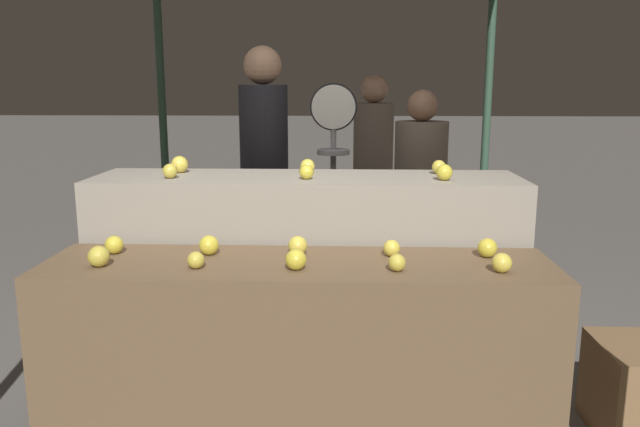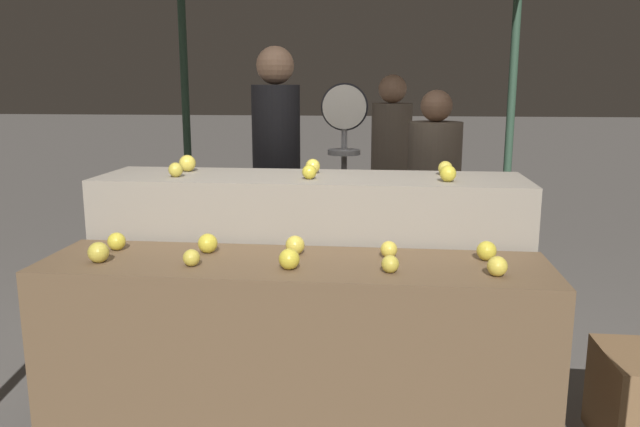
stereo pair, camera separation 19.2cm
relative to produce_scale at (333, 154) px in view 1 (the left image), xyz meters
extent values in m
cylinder|color=#33513D|center=(-1.56, 1.74, 0.24)|extent=(0.07, 0.07, 2.80)
cylinder|color=#33513D|center=(1.31, 1.74, 0.24)|extent=(0.07, 0.07, 2.80)
cube|color=brown|center=(-0.12, -1.29, -0.74)|extent=(2.17, 0.55, 0.84)
cube|color=gray|center=(-0.12, -0.69, -0.60)|extent=(2.17, 0.55, 1.12)
sphere|color=gold|center=(-0.94, -1.39, -0.28)|extent=(0.09, 0.09, 0.09)
sphere|color=gold|center=(-0.54, -1.40, -0.28)|extent=(0.07, 0.07, 0.07)
sphere|color=gold|center=(-0.13, -1.40, -0.28)|extent=(0.09, 0.09, 0.09)
sphere|color=gold|center=(0.28, -1.40, -0.28)|extent=(0.07, 0.07, 0.07)
sphere|color=yellow|center=(0.70, -1.40, -0.28)|extent=(0.08, 0.08, 0.08)
sphere|color=gold|center=(-0.95, -1.19, -0.28)|extent=(0.08, 0.08, 0.08)
sphere|color=gold|center=(-0.53, -1.19, -0.28)|extent=(0.09, 0.09, 0.09)
sphere|color=yellow|center=(-0.13, -1.17, -0.28)|extent=(0.09, 0.09, 0.09)
sphere|color=yellow|center=(0.28, -1.18, -0.28)|extent=(0.07, 0.07, 0.07)
sphere|color=gold|center=(0.70, -1.18, -0.28)|extent=(0.08, 0.08, 0.08)
sphere|color=gold|center=(-0.80, -0.79, 0.00)|extent=(0.07, 0.07, 0.07)
sphere|color=gold|center=(-0.12, -0.79, 0.00)|extent=(0.07, 0.07, 0.07)
sphere|color=gold|center=(0.56, -0.80, 0.00)|extent=(0.08, 0.08, 0.08)
sphere|color=yellow|center=(-0.80, -0.58, 0.01)|extent=(0.09, 0.09, 0.09)
sphere|color=yellow|center=(-0.12, -0.59, 0.00)|extent=(0.08, 0.08, 0.08)
sphere|color=gold|center=(0.56, -0.58, 0.00)|extent=(0.07, 0.07, 0.07)
cylinder|color=#99999E|center=(0.00, 0.01, -0.42)|extent=(0.04, 0.04, 1.47)
cylinder|color=black|center=(0.00, 0.01, 0.29)|extent=(0.29, 0.01, 0.29)
cylinder|color=silver|center=(0.00, -0.01, 0.29)|extent=(0.27, 0.02, 0.27)
cylinder|color=#99999E|center=(0.00, -0.01, 0.08)|extent=(0.01, 0.01, 0.14)
cylinder|color=#99999E|center=(0.00, -0.01, 0.01)|extent=(0.20, 0.20, 0.03)
cube|color=#2D2D38|center=(-0.45, 0.14, -0.74)|extent=(0.25, 0.17, 0.84)
cylinder|color=#232328|center=(-0.45, 0.14, 0.05)|extent=(0.35, 0.35, 0.73)
sphere|color=tan|center=(-0.45, 0.14, 0.54)|extent=(0.24, 0.24, 0.24)
cube|color=#2D2D38|center=(0.29, 1.11, -0.77)|extent=(0.27, 0.21, 0.77)
cylinder|color=#756656|center=(0.29, 1.11, -0.06)|extent=(0.39, 0.39, 0.67)
sphere|color=tan|center=(0.29, 1.11, 0.39)|extent=(0.22, 0.22, 0.22)
cube|color=#2D2D38|center=(0.57, 0.28, -0.80)|extent=(0.29, 0.21, 0.72)
cylinder|color=#756656|center=(0.57, 0.28, -0.13)|extent=(0.41, 0.41, 0.63)
sphere|color=#936B51|center=(0.57, 0.28, 0.29)|extent=(0.20, 0.20, 0.20)
camera|label=1|loc=(0.07, -3.83, 0.42)|focal=35.00mm
camera|label=2|loc=(0.26, -3.82, 0.42)|focal=35.00mm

